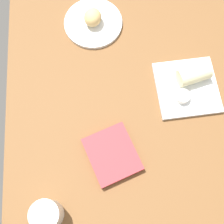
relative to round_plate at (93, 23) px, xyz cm
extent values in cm
cube|color=brown|center=(-34.87, -12.36, -2.70)|extent=(110.00, 90.00, 4.00)
cylinder|color=white|center=(0.00, 0.00, 0.00)|extent=(22.31, 22.31, 1.40)
ellipsoid|color=tan|center=(-0.14, -0.03, 3.75)|extent=(8.87, 8.30, 6.10)
cube|color=white|center=(-29.57, -31.68, 0.10)|extent=(22.57, 22.57, 1.60)
cylinder|color=silver|center=(-33.62, -29.07, 2.18)|extent=(5.01, 5.01, 2.57)
cylinder|color=#B84D2E|center=(-33.62, -29.07, 3.17)|extent=(4.11, 4.11, 0.40)
cylinder|color=beige|center=(-26.32, -33.77, 3.99)|extent=(8.77, 12.34, 6.18)
cube|color=#A53338|center=(-51.50, -3.32, 0.67)|extent=(21.31, 20.01, 2.74)
cylinder|color=white|center=(-68.60, 17.47, 4.29)|extent=(8.86, 8.86, 9.99)
cylinder|color=#9C7C43|center=(-68.60, 17.47, 8.69)|extent=(7.27, 7.27, 0.40)
camera|label=1|loc=(-68.82, -1.94, 97.79)|focal=47.67mm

